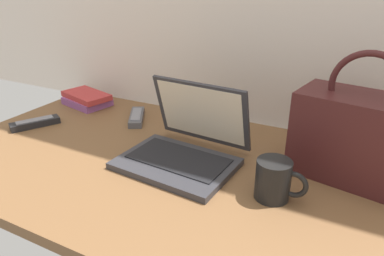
% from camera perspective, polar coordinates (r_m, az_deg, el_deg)
% --- Properties ---
extents(desk, '(1.60, 0.76, 0.03)m').
position_cam_1_polar(desk, '(0.95, 2.34, -7.94)').
color(desk, brown).
rests_on(desk, ground).
extents(laptop, '(0.33, 0.30, 0.21)m').
position_cam_1_polar(laptop, '(0.98, -1.15, -2.83)').
color(laptop, '#2D2D33').
rests_on(laptop, desk).
extents(coffee_mug, '(0.12, 0.08, 0.10)m').
position_cam_1_polar(coffee_mug, '(0.84, 13.35, -8.20)').
color(coffee_mug, black).
rests_on(coffee_mug, desk).
extents(remote_control_near, '(0.12, 0.16, 0.02)m').
position_cam_1_polar(remote_control_near, '(1.33, -24.30, 0.75)').
color(remote_control_near, black).
rests_on(remote_control_near, desk).
extents(remote_control_far, '(0.12, 0.16, 0.02)m').
position_cam_1_polar(remote_control_far, '(1.28, -9.05, 1.81)').
color(remote_control_far, '#4C4C51').
rests_on(remote_control_far, desk).
extents(handbag, '(0.32, 0.21, 0.33)m').
position_cam_1_polar(handbag, '(0.96, 25.45, -1.20)').
color(handbag, '#3F1919').
rests_on(handbag, desk).
extents(book_stack, '(0.22, 0.16, 0.05)m').
position_cam_1_polar(book_stack, '(1.47, -16.84, 4.59)').
color(book_stack, '#8C4C8C').
rests_on(book_stack, desk).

